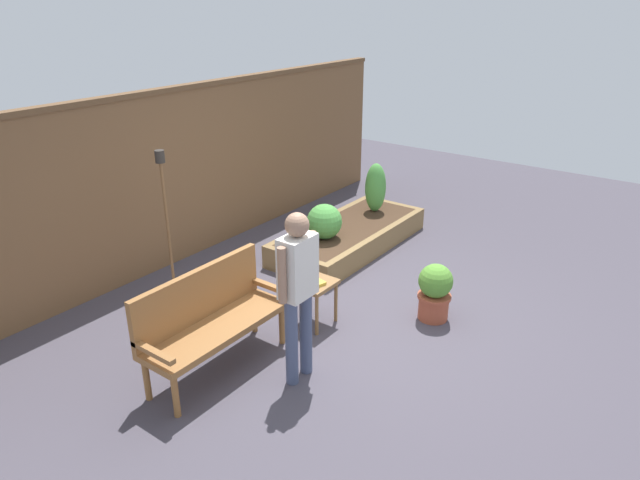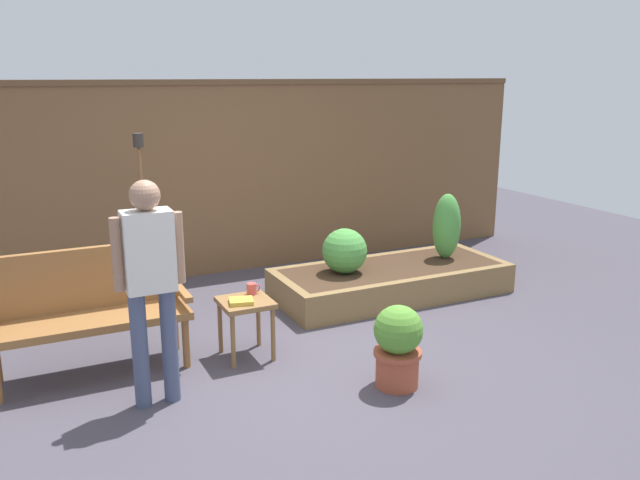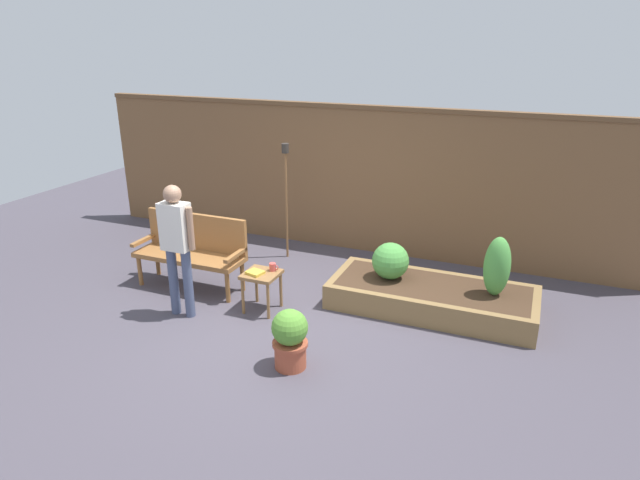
{
  "view_description": "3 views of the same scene",
  "coord_description": "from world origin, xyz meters",
  "views": [
    {
      "loc": [
        -4.4,
        -2.85,
        3.14
      ],
      "look_at": [
        0.01,
        0.4,
        0.79
      ],
      "focal_mm": 32.19,
      "sensor_mm": 36.0,
      "label": 1
    },
    {
      "loc": [
        -1.85,
        -4.35,
        2.21
      ],
      "look_at": [
        0.58,
        0.71,
        0.77
      ],
      "focal_mm": 36.27,
      "sensor_mm": 36.0,
      "label": 2
    },
    {
      "loc": [
        2.56,
        -4.89,
        3.07
      ],
      "look_at": [
        0.41,
        0.33,
        0.96
      ],
      "focal_mm": 30.83,
      "sensor_mm": 36.0,
      "label": 3
    }
  ],
  "objects": [
    {
      "name": "shrub_far_corner",
      "position": [
        2.25,
        1.07,
        0.65
      ],
      "size": [
        0.29,
        0.29,
        0.7
      ],
      "color": "brown",
      "rests_on": "raised_planter_bed"
    },
    {
      "name": "ground_plane",
      "position": [
        0.0,
        0.0,
        0.0
      ],
      "size": [
        14.0,
        14.0,
        0.0
      ],
      "primitive_type": "plane",
      "color": "#47424C"
    },
    {
      "name": "raised_planter_bed",
      "position": [
        1.56,
        1.04,
        0.15
      ],
      "size": [
        2.4,
        1.0,
        0.3
      ],
      "color": "olive",
      "rests_on": "ground_plane"
    },
    {
      "name": "side_table",
      "position": [
        -0.29,
        0.25,
        0.4
      ],
      "size": [
        0.4,
        0.4,
        0.48
      ],
      "color": "olive",
      "rests_on": "ground_plane"
    },
    {
      "name": "book_on_table",
      "position": [
        -0.34,
        0.2,
        0.5
      ],
      "size": [
        0.22,
        0.2,
        0.03
      ],
      "primitive_type": "cube",
      "rotation": [
        0.0,
        0.0,
        -0.25
      ],
      "color": "gold",
      "rests_on": "side_table"
    },
    {
      "name": "tiki_torch",
      "position": [
        -0.74,
        1.89,
        1.15
      ],
      "size": [
        0.1,
        0.1,
        1.68
      ],
      "color": "brown",
      "rests_on": "ground_plane"
    },
    {
      "name": "shrub_near_bench",
      "position": [
        1.03,
        1.07,
        0.52
      ],
      "size": [
        0.45,
        0.45,
        0.45
      ],
      "color": "brown",
      "rests_on": "raised_planter_bed"
    },
    {
      "name": "garden_bench",
      "position": [
        -1.44,
        0.55,
        0.54
      ],
      "size": [
        1.44,
        0.48,
        0.94
      ],
      "color": "#936033",
      "rests_on": "ground_plane"
    },
    {
      "name": "cup_on_table",
      "position": [
        -0.2,
        0.36,
        0.53
      ],
      "size": [
        0.12,
        0.08,
        0.09
      ],
      "color": "#CC4C47",
      "rests_on": "side_table"
    },
    {
      "name": "person_by_bench",
      "position": [
        -1.1,
        -0.19,
        0.93
      ],
      "size": [
        0.47,
        0.2,
        1.56
      ],
      "color": "#475170",
      "rests_on": "ground_plane"
    },
    {
      "name": "fence_back",
      "position": [
        0.0,
        2.6,
        1.09
      ],
      "size": [
        8.4,
        0.14,
        2.16
      ],
      "color": "brown",
      "rests_on": "ground_plane"
    },
    {
      "name": "potted_boxwood",
      "position": [
        0.52,
        -0.7,
        0.33
      ],
      "size": [
        0.36,
        0.36,
        0.62
      ],
      "color": "#A84C33",
      "rests_on": "ground_plane"
    }
  ]
}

